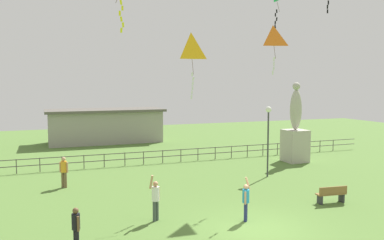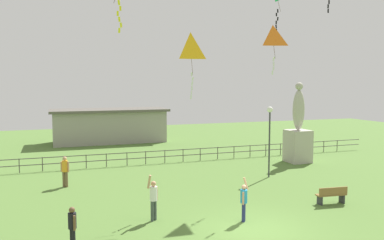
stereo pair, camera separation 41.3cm
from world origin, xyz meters
name	(u,v)px [view 1 (the left image)]	position (x,y,z in m)	size (l,w,h in m)	color
ground_plane	(256,228)	(0.00, 0.00, 0.00)	(80.00, 80.00, 0.00)	#517533
statue_monument	(295,136)	(9.63, 11.03, 1.95)	(1.59, 1.59, 5.90)	#B2AD9E
lamppost	(268,126)	(5.14, 7.53, 3.20)	(0.36, 0.36, 4.40)	#38383D
park_bench	(332,194)	(5.12, 1.63, 0.46)	(1.53, 0.57, 0.85)	olive
person_0	(76,226)	(-6.93, 0.28, 0.89)	(0.29, 0.44, 1.54)	black
person_1	(246,200)	(0.01, 0.89, 0.93)	(0.43, 0.44, 1.85)	navy
person_2	(156,198)	(-3.54, 2.27, 1.01)	(0.52, 0.37, 2.00)	#3F4C47
person_3	(64,170)	(-6.88, 9.30, 1.00)	(0.46, 0.32, 1.74)	brown
kite_2	(273,39)	(2.80, 3.46, 7.98)	(1.01, 0.97, 2.37)	orange
kite_5	(191,49)	(-0.97, 4.85, 7.47)	(1.02, 0.99, 3.21)	yellow
waterfront_railing	(154,155)	(-0.37, 14.00, 0.62)	(36.01, 0.06, 0.95)	#4C4742
pavilion_building	(105,126)	(-2.10, 26.00, 1.68)	(11.32, 4.62, 3.31)	gray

